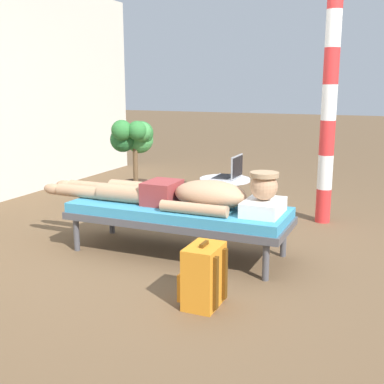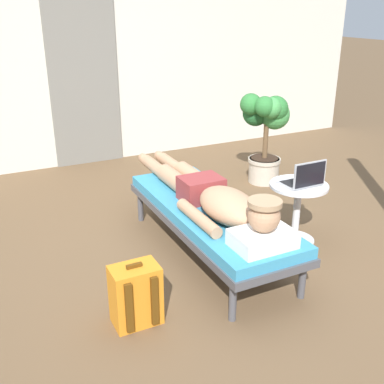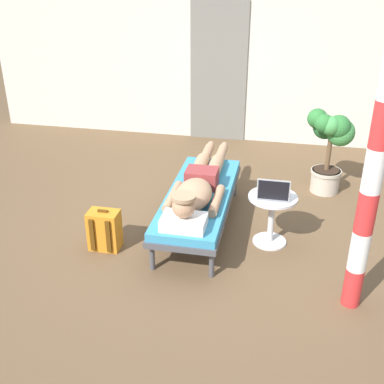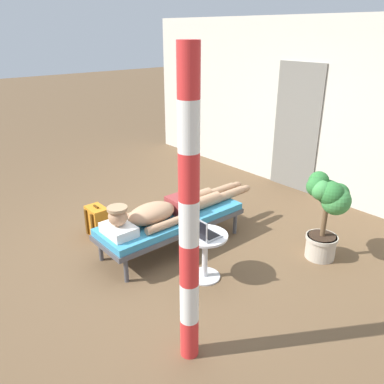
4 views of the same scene
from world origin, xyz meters
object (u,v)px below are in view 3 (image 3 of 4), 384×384
at_px(side_table, 272,211).
at_px(backpack, 105,230).
at_px(porch_post, 374,170).
at_px(laptop, 273,193).
at_px(potted_plant, 331,140).
at_px(person_reclining, 198,186).
at_px(lounge_chair, 199,199).

bearing_deg(side_table, backpack, -165.07).
bearing_deg(porch_post, side_table, 131.27).
xyz_separation_m(laptop, backpack, (-1.59, -0.37, -0.39)).
bearing_deg(potted_plant, laptop, -113.17).
bearing_deg(porch_post, potted_plant, 93.62).
height_order(laptop, porch_post, porch_post).
bearing_deg(laptop, backpack, -166.81).
height_order(backpack, potted_plant, potted_plant).
relative_size(person_reclining, backpack, 5.12).
relative_size(person_reclining, porch_post, 0.89).
relative_size(laptop, porch_post, 0.13).
xyz_separation_m(lounge_chair, side_table, (0.76, -0.14, 0.01)).
height_order(laptop, backpack, laptop).
bearing_deg(backpack, porch_post, -9.78).
height_order(lounge_chair, side_table, side_table).
bearing_deg(lounge_chair, backpack, -145.82).
xyz_separation_m(person_reclining, porch_post, (1.48, -0.91, 0.70)).
bearing_deg(potted_plant, porch_post, -86.38).
relative_size(person_reclining, potted_plant, 2.15).
bearing_deg(person_reclining, lounge_chair, 90.00).
xyz_separation_m(side_table, porch_post, (0.72, -0.82, 0.87)).
bearing_deg(person_reclining, laptop, -10.34).
distance_m(backpack, potted_plant, 2.83).
bearing_deg(backpack, side_table, 14.93).
distance_m(person_reclining, porch_post, 1.87).
xyz_separation_m(lounge_chair, laptop, (0.76, -0.19, 0.24)).
distance_m(side_table, laptop, 0.23).
height_order(backpack, porch_post, porch_post).
height_order(person_reclining, backpack, person_reclining).
height_order(side_table, backpack, side_table).
bearing_deg(potted_plant, person_reclining, -137.49).
bearing_deg(porch_post, backpack, 170.22).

